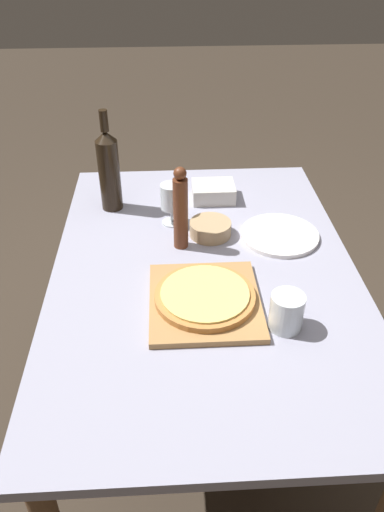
{
  "coord_description": "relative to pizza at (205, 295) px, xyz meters",
  "views": [
    {
      "loc": [
        -0.1,
        -1.19,
        1.63
      ],
      "look_at": [
        -0.04,
        -0.02,
        0.79
      ],
      "focal_mm": 35.0,
      "sensor_mm": 36.0,
      "label": 1
    }
  ],
  "objects": [
    {
      "name": "dining_table",
      "position": [
        0.01,
        0.16,
        -0.12
      ],
      "size": [
        0.91,
        1.34,
        0.73
      ],
      "color": "#9393A8",
      "rests_on": "ground_plane"
    },
    {
      "name": "small_bowl",
      "position": [
        0.04,
        0.34,
        -0.01
      ],
      "size": [
        0.14,
        0.14,
        0.05
      ],
      "color": "tan",
      "rests_on": "dining_table"
    },
    {
      "name": "pizza",
      "position": [
        0.0,
        0.0,
        0.0
      ],
      "size": [
        0.27,
        0.27,
        0.02
      ],
      "color": "#BC7A3D",
      "rests_on": "cutting_board"
    },
    {
      "name": "wine_glass",
      "position": [
        -0.08,
        0.43,
        0.07
      ],
      "size": [
        0.07,
        0.07,
        0.14
      ],
      "color": "silver",
      "rests_on": "dining_table"
    },
    {
      "name": "cutting_board",
      "position": [
        0.0,
        0.0,
        -0.02
      ],
      "size": [
        0.3,
        0.33,
        0.02
      ],
      "color": "#A87A47",
      "rests_on": "dining_table"
    },
    {
      "name": "food_container",
      "position": [
        0.08,
        0.59,
        -0.0
      ],
      "size": [
        0.15,
        0.12,
        0.06
      ],
      "color": "beige",
      "rests_on": "dining_table"
    },
    {
      "name": "pepper_mill",
      "position": [
        -0.05,
        0.28,
        0.1
      ],
      "size": [
        0.05,
        0.05,
        0.27
      ],
      "color": "#5B2D19",
      "rests_on": "dining_table"
    },
    {
      "name": "dinner_plate",
      "position": [
        0.27,
        0.32,
        -0.02
      ],
      "size": [
        0.25,
        0.25,
        0.01
      ],
      "color": "white",
      "rests_on": "dining_table"
    },
    {
      "name": "drinking_tumbler",
      "position": [
        0.2,
        -0.1,
        0.02
      ],
      "size": [
        0.09,
        0.09,
        0.1
      ],
      "color": "silver",
      "rests_on": "dining_table"
    },
    {
      "name": "wine_bottle",
      "position": [
        -0.29,
        0.54,
        0.12
      ],
      "size": [
        0.07,
        0.07,
        0.36
      ],
      "color": "black",
      "rests_on": "dining_table"
    },
    {
      "name": "ground_plane",
      "position": [
        0.01,
        0.16,
        -0.76
      ],
      "size": [
        12.0,
        12.0,
        0.0
      ],
      "primitive_type": "plane",
      "color": "#382D23"
    }
  ]
}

